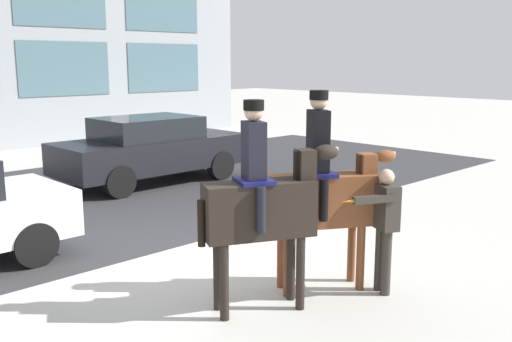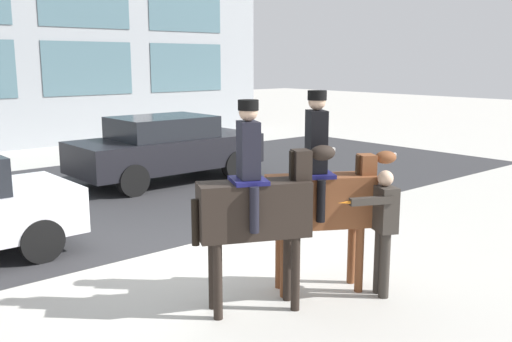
{
  "view_description": "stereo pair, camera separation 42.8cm",
  "coord_description": "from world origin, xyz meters",
  "views": [
    {
      "loc": [
        -5.11,
        -6.82,
        2.99
      ],
      "look_at": [
        0.19,
        -1.3,
        1.51
      ],
      "focal_mm": 40.0,
      "sensor_mm": 36.0,
      "label": 1
    },
    {
      "loc": [
        -4.79,
        -7.1,
        2.99
      ],
      "look_at": [
        0.19,
        -1.3,
        1.51
      ],
      "focal_mm": 40.0,
      "sensor_mm": 36.0,
      "label": 2
    }
  ],
  "objects": [
    {
      "name": "pedestrian_bystander",
      "position": [
        0.97,
        -2.86,
        0.97
      ],
      "size": [
        0.92,
        0.46,
        1.65
      ],
      "rotation": [
        0.0,
        0.0,
        2.69
      ],
      "color": "#332D28",
      "rests_on": "ground_plane"
    },
    {
      "name": "road_surface",
      "position": [
        0.0,
        4.75,
        0.0
      ],
      "size": [
        24.37,
        8.5,
        0.01
      ],
      "color": "#2D2D30",
      "rests_on": "ground_plane"
    },
    {
      "name": "mounted_horse_lead",
      "position": [
        -0.51,
        -2.13,
        1.34
      ],
      "size": [
        1.65,
        1.01,
        2.56
      ],
      "rotation": [
        0.0,
        0.0,
        -0.45
      ],
      "color": "black",
      "rests_on": "ground_plane"
    },
    {
      "name": "mounted_horse_companion",
      "position": [
        0.52,
        -2.23,
        1.3
      ],
      "size": [
        1.63,
        1.15,
        2.63
      ],
      "rotation": [
        0.0,
        0.0,
        -0.54
      ],
      "color": "brown",
      "rests_on": "ground_plane"
    },
    {
      "name": "street_car_far_lane",
      "position": [
        2.69,
        5.08,
        0.87
      ],
      "size": [
        4.73,
        2.06,
        1.65
      ],
      "color": "black",
      "rests_on": "ground_plane"
    },
    {
      "name": "ground_plane",
      "position": [
        0.0,
        0.0,
        0.0
      ],
      "size": [
        80.0,
        80.0,
        0.0
      ],
      "primitive_type": "plane",
      "color": "#B2AFA8"
    }
  ]
}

